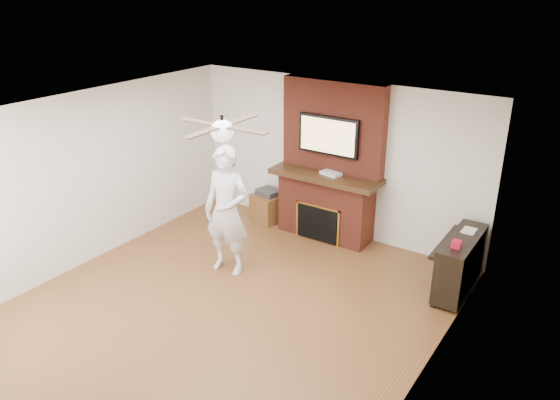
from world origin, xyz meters
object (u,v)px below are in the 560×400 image
Objects in this scene: side_table at (269,206)px; piano at (460,262)px; fireplace at (328,177)px; person at (227,211)px.

side_table is 0.49× the size of piano.
piano is (2.31, -0.55, -0.57)m from fireplace.
fireplace is 1.35× the size of person.
side_table is at bearing -176.51° from fireplace.
fireplace is 2.44m from piano.
person is at bearing -108.42° from fireplace.
piano is at bearing 14.91° from person.
piano is (3.41, -0.48, 0.17)m from side_table.
fireplace is 1.90m from person.
fireplace is at bearing 63.15° from person.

